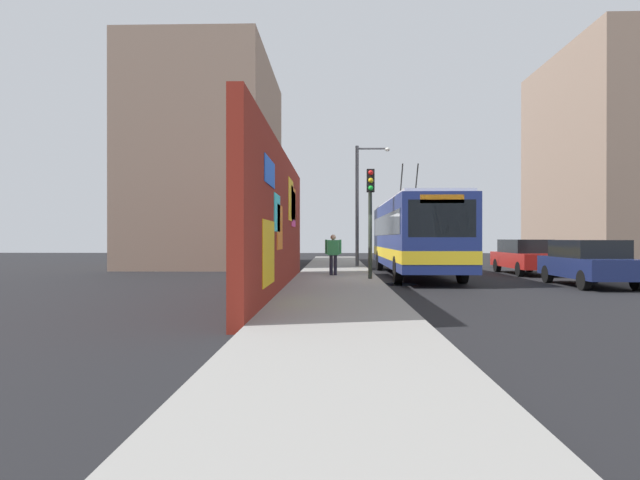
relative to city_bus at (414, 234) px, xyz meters
name	(u,v)px	position (x,y,z in m)	size (l,w,h in m)	color
ground_plane	(379,282)	(-3.55, 1.80, -1.82)	(80.00, 80.00, 0.00)	black
sidewalk_slab	(336,280)	(-3.55, 3.40, -1.75)	(48.00, 3.20, 0.15)	gray
graffiti_wall	(280,221)	(-7.10, 5.15, 0.33)	(14.90, 0.32, 4.30)	maroon
building_far_left	(211,166)	(9.17, 11.00, 4.25)	(12.89, 7.38, 12.14)	gray
building_far_right	(608,158)	(13.85, -15.20, 5.31)	(13.85, 7.10, 14.26)	gray
city_bus	(414,234)	(0.00, 0.00, 0.00)	(12.33, 2.61, 5.06)	navy
parked_car_navy	(589,262)	(-4.97, -5.20, -0.99)	(4.41, 1.88, 1.58)	navy
parked_car_red	(525,256)	(1.25, -5.20, -0.99)	(4.90, 1.76, 1.58)	#B21E19
pedestrian_midblock	(333,251)	(-1.84, 3.52, -0.72)	(0.22, 0.66, 1.64)	#1E1E2D
traffic_light	(370,205)	(-3.78, 2.15, 1.05)	(0.49, 0.28, 4.04)	#2D382D
street_lamp	(361,197)	(5.55, 2.04, 2.05)	(0.44, 1.86, 6.46)	#4C4C51
curbside_puddle	(398,284)	(-4.39, 1.20, -1.82)	(1.41, 1.41, 0.00)	black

